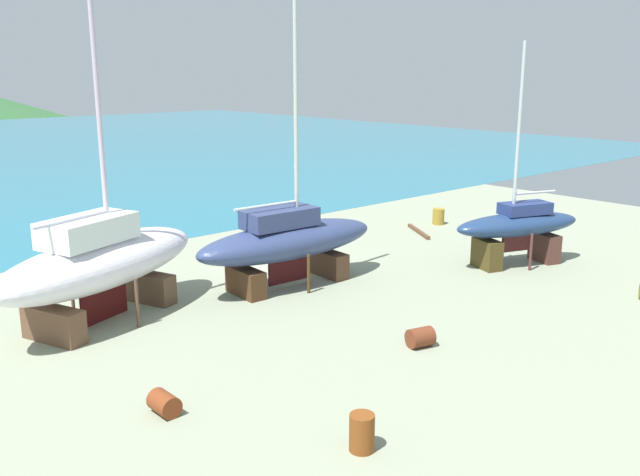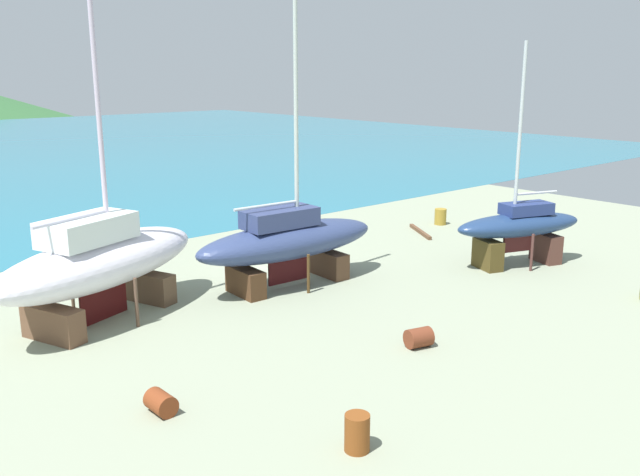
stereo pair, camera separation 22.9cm
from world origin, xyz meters
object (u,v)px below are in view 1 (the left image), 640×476
(sailboat_far_slipway, at_px, (518,227))
(barrel_tar_black, at_px, (362,433))
(barrel_rust_near, at_px, (420,337))
(barrel_tipped_right, at_px, (164,403))
(barrel_rust_far, at_px, (438,216))
(sailboat_small_center, at_px, (100,262))
(sailboat_large_starboard, at_px, (288,241))

(sailboat_far_slipway, height_order, barrel_tar_black, sailboat_far_slipway)
(sailboat_far_slipway, distance_m, barrel_rust_near, 10.69)
(barrel_tipped_right, distance_m, barrel_rust_far, 23.62)
(sailboat_small_center, bearing_deg, sailboat_large_starboard, -29.69)
(sailboat_small_center, distance_m, barrel_tar_black, 11.72)
(barrel_rust_far, bearing_deg, barrel_tipped_right, -157.52)
(sailboat_large_starboard, height_order, barrel_rust_near, sailboat_large_starboard)
(sailboat_large_starboard, xyz_separation_m, barrel_rust_far, (13.04, 3.01, -1.37))
(barrel_tar_black, bearing_deg, sailboat_far_slipway, 21.37)
(barrel_tar_black, bearing_deg, barrel_tipped_right, 119.46)
(sailboat_far_slipway, bearing_deg, barrel_rust_near, 37.07)
(sailboat_small_center, height_order, barrel_tipped_right, sailboat_small_center)
(sailboat_small_center, distance_m, barrel_rust_far, 20.29)
(sailboat_far_slipway, height_order, barrel_tipped_right, sailboat_far_slipway)
(sailboat_large_starboard, xyz_separation_m, sailboat_far_slipway, (9.30, -4.31, -0.12))
(sailboat_small_center, bearing_deg, barrel_tipped_right, -123.48)
(barrel_rust_near, xyz_separation_m, barrel_rust_far, (13.87, 10.47, 0.13))
(sailboat_small_center, xyz_separation_m, sailboat_large_starboard, (7.10, -1.18, -0.24))
(sailboat_large_starboard, xyz_separation_m, barrel_tipped_right, (-8.78, -6.02, -1.53))
(sailboat_far_slipway, relative_size, barrel_rust_near, 12.22)
(barrel_tipped_right, distance_m, barrel_tar_black, 5.05)
(sailboat_large_starboard, bearing_deg, sailboat_small_center, 173.61)
(barrel_tipped_right, xyz_separation_m, barrel_rust_near, (7.96, -1.44, 0.02))
(barrel_rust_near, height_order, barrel_tar_black, barrel_tar_black)
(barrel_rust_near, bearing_deg, barrel_rust_far, 37.06)
(sailboat_far_slipway, distance_m, barrel_tipped_right, 18.22)
(sailboat_small_center, relative_size, sailboat_far_slipway, 1.29)
(sailboat_far_slipway, relative_size, barrel_tipped_right, 11.97)
(sailboat_far_slipway, xyz_separation_m, barrel_tar_black, (-15.60, -6.10, -1.25))
(sailboat_large_starboard, relative_size, barrel_rust_far, 13.21)
(barrel_tipped_right, height_order, barrel_rust_near, barrel_rust_near)
(sailboat_small_center, distance_m, sailboat_large_starboard, 7.20)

